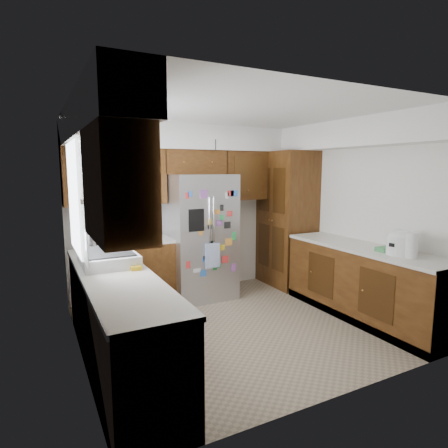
% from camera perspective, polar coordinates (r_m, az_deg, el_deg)
% --- Properties ---
extents(floor, '(3.60, 3.60, 0.00)m').
position_cam_1_polar(floor, '(4.68, 2.63, -15.23)').
color(floor, tan).
rests_on(floor, ground).
extents(room_shell, '(3.64, 3.24, 2.52)m').
position_cam_1_polar(room_shell, '(4.56, -0.68, 7.73)').
color(room_shell, white).
rests_on(room_shell, ground).
extents(left_counter_run, '(1.36, 3.20, 0.92)m').
position_cam_1_polar(left_counter_run, '(4.08, -14.75, -12.60)').
color(left_counter_run, '#3E200B').
rests_on(left_counter_run, ground).
extents(right_counter_run, '(0.63, 2.25, 0.92)m').
position_cam_1_polar(right_counter_run, '(5.09, 20.47, -8.76)').
color(right_counter_run, '#3E200B').
rests_on(right_counter_run, ground).
extents(pantry, '(0.60, 0.90, 2.15)m').
position_cam_1_polar(pantry, '(6.13, 9.53, 0.76)').
color(pantry, '#3E200B').
rests_on(pantry, ground).
extents(fridge, '(0.90, 0.79, 1.80)m').
position_cam_1_polar(fridge, '(5.45, -3.62, -1.93)').
color(fridge, '#A8A7AD').
rests_on(fridge, ground).
extents(bridge_cabinet, '(0.96, 0.34, 0.35)m').
position_cam_1_polar(bridge_cabinet, '(5.58, -4.66, 9.38)').
color(bridge_cabinet, '#3E200B').
rests_on(bridge_cabinet, fridge).
extents(fridge_top_items, '(0.65, 0.28, 0.26)m').
position_cam_1_polar(fridge_top_items, '(5.54, -3.92, 12.43)').
color(fridge_top_items, '#1537A4').
rests_on(fridge_top_items, bridge_cabinet).
extents(sink_assembly, '(0.52, 0.75, 0.37)m').
position_cam_1_polar(sink_assembly, '(3.96, -17.22, -4.90)').
color(sink_assembly, silver).
rests_on(sink_assembly, left_counter_run).
extents(left_counter_clutter, '(0.40, 0.83, 0.38)m').
position_cam_1_polar(left_counter_clutter, '(4.71, -18.41, -2.11)').
color(left_counter_clutter, black).
rests_on(left_counter_clutter, left_counter_run).
extents(rice_cooker, '(0.33, 0.32, 0.28)m').
position_cam_1_polar(rice_cooker, '(4.63, 25.41, -2.49)').
color(rice_cooker, white).
rests_on(rice_cooker, right_counter_run).
extents(paper_towel, '(0.12, 0.12, 0.28)m').
position_cam_1_polar(paper_towel, '(4.50, 26.70, -2.96)').
color(paper_towel, white).
rests_on(paper_towel, right_counter_run).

